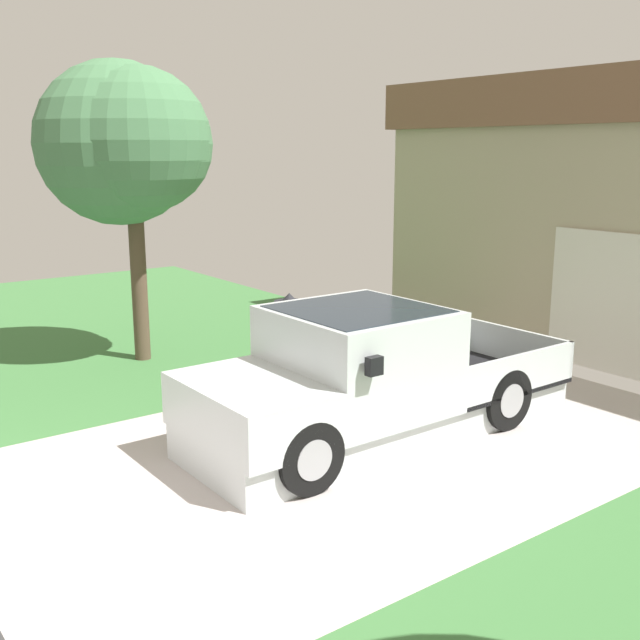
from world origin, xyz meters
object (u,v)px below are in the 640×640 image
pickup_truck (360,382)px  person_with_hat (290,345)px  handbag (276,401)px  front_yard_tree (131,143)px

pickup_truck → person_with_hat: bearing=2.0°
handbag → pickup_truck: bearing=9.5°
pickup_truck → handbag: pickup_truck is taller
pickup_truck → front_yard_tree: size_ratio=1.05×
handbag → front_yard_tree: bearing=-172.0°
front_yard_tree → handbag: bearing=8.0°
front_yard_tree → pickup_truck: bearing=8.5°
pickup_truck → person_with_hat: size_ratio=3.16×
pickup_truck → person_with_hat: (-1.45, -0.06, 0.17)m
pickup_truck → front_yard_tree: bearing=8.2°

